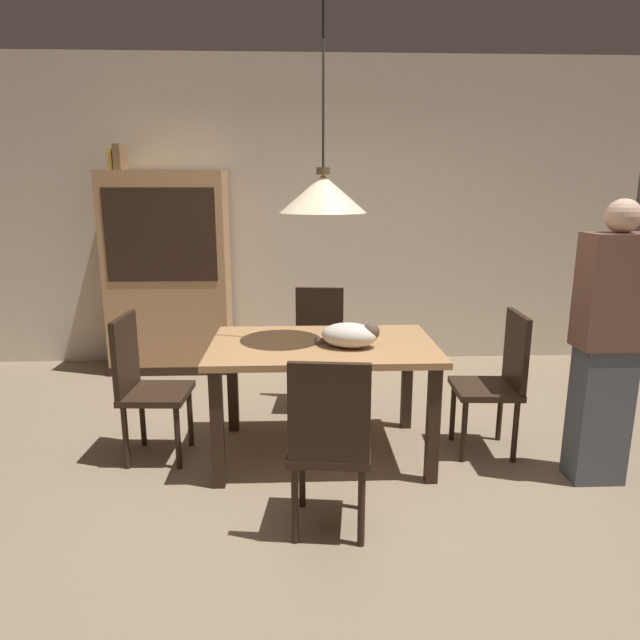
# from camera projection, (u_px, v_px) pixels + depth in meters

# --- Properties ---
(ground) EXTENTS (10.00, 10.00, 0.00)m
(ground) POSITION_uv_depth(u_px,v_px,m) (324.00, 493.00, 3.17)
(ground) COLOR #847056
(back_wall) EXTENTS (6.40, 0.10, 2.90)m
(back_wall) POSITION_uv_depth(u_px,v_px,m) (311.00, 214.00, 5.42)
(back_wall) COLOR beige
(back_wall) RESTS_ON ground
(dining_table) EXTENTS (1.40, 0.90, 0.75)m
(dining_table) POSITION_uv_depth(u_px,v_px,m) (323.00, 358.00, 3.50)
(dining_table) COLOR #A87A4C
(dining_table) RESTS_ON ground
(chair_near_front) EXTENTS (0.44, 0.44, 0.93)m
(chair_near_front) POSITION_uv_depth(u_px,v_px,m) (329.00, 439.00, 2.68)
(chair_near_front) COLOR black
(chair_near_front) RESTS_ON ground
(chair_left_side) EXTENTS (0.42, 0.42, 0.93)m
(chair_left_side) POSITION_uv_depth(u_px,v_px,m) (144.00, 381.00, 3.49)
(chair_left_side) COLOR black
(chair_left_side) RESTS_ON ground
(chair_right_side) EXTENTS (0.42, 0.42, 0.93)m
(chair_right_side) POSITION_uv_depth(u_px,v_px,m) (498.00, 377.00, 3.57)
(chair_right_side) COLOR black
(chair_right_side) RESTS_ON ground
(chair_far_back) EXTENTS (0.44, 0.44, 0.93)m
(chair_far_back) POSITION_uv_depth(u_px,v_px,m) (319.00, 342.00, 4.39)
(chair_far_back) COLOR black
(chair_far_back) RESTS_ON ground
(cat_sleeping) EXTENTS (0.40, 0.30, 0.16)m
(cat_sleeping) POSITION_uv_depth(u_px,v_px,m) (351.00, 335.00, 3.37)
(cat_sleeping) COLOR beige
(cat_sleeping) RESTS_ON dining_table
(pendant_lamp) EXTENTS (0.52, 0.52, 1.30)m
(pendant_lamp) POSITION_uv_depth(u_px,v_px,m) (323.00, 193.00, 3.27)
(pendant_lamp) COLOR beige
(hutch_bookcase) EXTENTS (1.12, 0.45, 1.85)m
(hutch_bookcase) POSITION_uv_depth(u_px,v_px,m) (169.00, 277.00, 5.17)
(hutch_bookcase) COLOR tan
(hutch_bookcase) RESTS_ON ground
(book_yellow_short) EXTENTS (0.04, 0.20, 0.18)m
(book_yellow_short) POSITION_uv_depth(u_px,v_px,m) (113.00, 160.00, 4.91)
(book_yellow_short) COLOR gold
(book_yellow_short) RESTS_ON hutch_bookcase
(book_brown_thick) EXTENTS (0.06, 0.24, 0.22)m
(book_brown_thick) POSITION_uv_depth(u_px,v_px,m) (120.00, 158.00, 4.91)
(book_brown_thick) COLOR brown
(book_brown_thick) RESTS_ON hutch_bookcase
(person_standing) EXTENTS (0.36, 0.22, 1.64)m
(person_standing) POSITION_uv_depth(u_px,v_px,m) (607.00, 345.00, 3.14)
(person_standing) COLOR #4C515B
(person_standing) RESTS_ON ground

